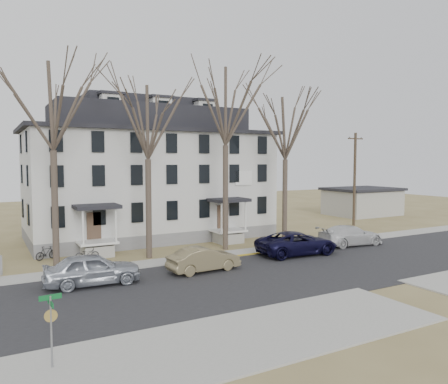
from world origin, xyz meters
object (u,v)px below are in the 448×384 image
tree_far_left (52,99)px  car_white (350,236)px  tree_center (225,100)px  tree_mid_right (286,124)px  bicycle_left (87,254)px  car_silver (93,270)px  utility_pole_far (355,178)px  tree_mid_left (147,117)px  bicycle_right (46,253)px  car_tan (204,260)px  street_sign (51,320)px  boarding_house (150,175)px  car_navy (297,244)px

tree_far_left → car_white: 23.57m
tree_center → tree_mid_right: size_ratio=1.15×
tree_far_left → bicycle_left: (2.13, 1.37, -9.94)m
tree_far_left → car_silver: size_ratio=2.73×
utility_pole_far → bicycle_left: size_ratio=6.23×
tree_center → tree_mid_right: tree_center is taller
tree_mid_left → bicycle_right: 11.39m
tree_mid_right → car_white: 10.21m
car_silver → bicycle_left: bearing=-5.7°
car_silver → car_tan: bearing=-89.2°
tree_far_left → car_tan: (7.60, -5.21, -9.62)m
tree_center → bicycle_right: bearing=167.9°
tree_mid_right → bicycle_right: bearing=171.5°
car_white → bicycle_right: 22.38m
street_sign → boarding_house: bearing=57.8°
tree_mid_left → tree_center: size_ratio=0.87×
bicycle_left → car_navy: bearing=-108.6°
utility_pole_far → car_white: utility_pole_far is taller
car_silver → street_sign: bearing=163.6°
tree_mid_right → car_navy: 9.95m
utility_pole_far → car_white: bearing=-136.9°
tree_mid_right → utility_pole_far: (12.00, 4.20, -4.70)m
tree_mid_right → bicycle_left: size_ratio=8.36×
tree_mid_left → car_silver: tree_mid_left is taller
tree_mid_right → car_navy: bearing=-116.1°
tree_center → tree_far_left: bearing=180.0°
boarding_house → car_tan: 14.22m
tree_center → car_white: size_ratio=2.73×
boarding_house → tree_far_left: 13.12m
tree_mid_left → car_silver: bearing=-134.7°
tree_mid_left → bicycle_right: bearing=157.1°
utility_pole_far → car_white: size_ratio=1.76×
boarding_house → bicycle_right: bearing=-149.2°
tree_mid_left → tree_far_left: bearing=180.0°
tree_far_left → tree_center: tree_center is taller
tree_mid_left → tree_mid_right: bearing=0.0°
utility_pole_far → bicycle_left: bearing=-174.1°
bicycle_right → bicycle_left: bearing=-140.8°
tree_mid_left → tree_center: (6.00, 0.00, 1.48)m
boarding_house → tree_mid_right: bearing=-43.8°
tree_mid_left → car_silver: size_ratio=2.54×
car_silver → car_white: size_ratio=0.93×
tree_mid_left → street_sign: size_ratio=5.23×
tree_mid_left → tree_mid_right: 11.50m
boarding_house → utility_pole_far: (20.50, -3.95, -0.47)m
boarding_house → utility_pole_far: bearing=-10.9°
utility_pole_far → car_tan: bearing=-156.7°
boarding_house → tree_mid_right: 12.51m
car_navy → bicycle_right: 17.14m
tree_far_left → tree_center: size_ratio=0.93×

